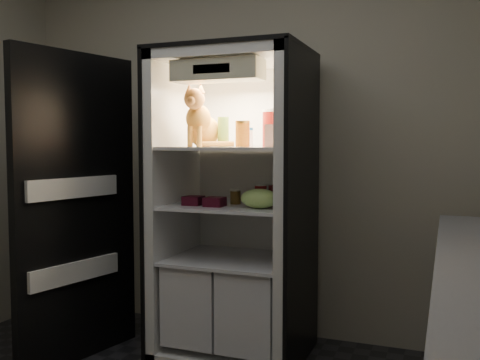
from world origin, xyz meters
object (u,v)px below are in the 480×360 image
(pepper_jar, at_px, (273,128))
(soda_can_a, at_px, (273,194))
(refrigerator, at_px, (236,227))
(cream_carton, at_px, (273,136))
(mayo_tub, at_px, (246,137))
(berry_box_right, at_px, (215,202))
(parmesan_shaker, at_px, (223,132))
(salsa_jar, at_px, (243,134))
(grape_bag, at_px, (259,198))
(tabby_cat, at_px, (201,124))
(berry_box_left, at_px, (193,201))
(condiment_jar, at_px, (235,197))
(soda_can_c, at_px, (261,196))
(soda_can_b, at_px, (278,195))

(pepper_jar, bearing_deg, soda_can_a, 104.89)
(refrigerator, bearing_deg, cream_carton, -35.37)
(mayo_tub, relative_size, berry_box_right, 1.08)
(parmesan_shaker, bearing_deg, salsa_jar, -15.98)
(grape_bag, bearing_deg, tabby_cat, 168.60)
(tabby_cat, bearing_deg, salsa_jar, -2.06)
(mayo_tub, height_order, berry_box_left, mayo_tub)
(parmesan_shaker, relative_size, condiment_jar, 2.01)
(tabby_cat, bearing_deg, pepper_jar, 11.83)
(mayo_tub, distance_m, soda_can_c, 0.44)
(soda_can_c, bearing_deg, refrigerator, 146.06)
(mayo_tub, distance_m, berry_box_left, 0.52)
(mayo_tub, bearing_deg, cream_carton, -47.90)
(parmesan_shaker, height_order, salsa_jar, parmesan_shaker)
(condiment_jar, height_order, berry_box_right, condiment_jar)
(salsa_jar, height_order, pepper_jar, pepper_jar)
(refrigerator, height_order, soda_can_c, refrigerator)
(refrigerator, bearing_deg, berry_box_left, -136.68)
(refrigerator, bearing_deg, soda_can_c, -33.94)
(mayo_tub, distance_m, berry_box_right, 0.48)
(condiment_jar, height_order, berry_box_left, condiment_jar)
(tabby_cat, height_order, cream_carton, tabby_cat)
(soda_can_a, bearing_deg, pepper_jar, -75.11)
(tabby_cat, relative_size, berry_box_left, 3.46)
(soda_can_a, distance_m, berry_box_right, 0.39)
(tabby_cat, relative_size, salsa_jar, 2.44)
(parmesan_shaker, bearing_deg, soda_can_a, 23.62)
(tabby_cat, bearing_deg, refrigerator, 28.15)
(pepper_jar, xyz_separation_m, condiment_jar, (-0.23, -0.05, -0.42))
(soda_can_a, xyz_separation_m, soda_can_c, (-0.01, -0.20, 0.01))
(soda_can_c, bearing_deg, berry_box_right, -167.13)
(condiment_jar, bearing_deg, refrigerator, 110.06)
(soda_can_a, height_order, berry_box_right, soda_can_a)
(refrigerator, distance_m, pepper_jar, 0.66)
(soda_can_b, xyz_separation_m, condiment_jar, (-0.28, 0.04, -0.02))
(refrigerator, xyz_separation_m, berry_box_left, (-0.20, -0.19, 0.18))
(mayo_tub, bearing_deg, berry_box_right, -108.06)
(mayo_tub, relative_size, salsa_jar, 0.77)
(pepper_jar, bearing_deg, berry_box_left, -156.24)
(soda_can_b, relative_size, grape_bag, 0.59)
(mayo_tub, relative_size, condiment_jar, 1.32)
(berry_box_right, bearing_deg, tabby_cat, 144.32)
(cream_carton, bearing_deg, parmesan_shaker, 156.74)
(parmesan_shaker, bearing_deg, grape_bag, -25.08)
(soda_can_a, xyz_separation_m, condiment_jar, (-0.21, -0.10, -0.01))
(parmesan_shaker, distance_m, cream_carton, 0.40)
(soda_can_a, distance_m, soda_can_b, 0.15)
(pepper_jar, relative_size, condiment_jar, 2.50)
(tabby_cat, xyz_separation_m, pepper_jar, (0.42, 0.12, -0.03))
(tabby_cat, distance_m, berry_box_left, 0.47)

